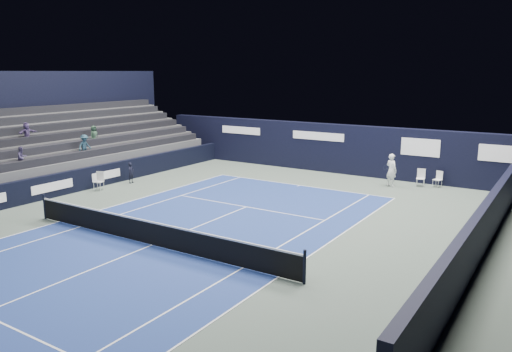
{
  "coord_description": "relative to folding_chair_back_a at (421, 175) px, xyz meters",
  "views": [
    {
      "loc": [
        12.85,
        -12.8,
        6.37
      ],
      "look_at": [
        -0.18,
        7.53,
        1.3
      ],
      "focal_mm": 35.0,
      "sensor_mm": 36.0,
      "label": 1
    }
  ],
  "objects": [
    {
      "name": "side_barrier_left",
      "position": [
        -15.35,
        -9.43,
        -0.07
      ],
      "size": [
        0.33,
        22.0,
        1.2
      ],
      "color": "black",
      "rests_on": "ground"
    },
    {
      "name": "court_surface",
      "position": [
        -5.85,
        -15.4,
        -0.67
      ],
      "size": [
        10.97,
        23.77,
        0.01
      ],
      "primitive_type": "cube",
      "color": "navy",
      "rests_on": "ground"
    },
    {
      "name": "tennis_net",
      "position": [
        -5.85,
        -15.4,
        -0.16
      ],
      "size": [
        12.9,
        0.1,
        1.1
      ],
      "color": "black",
      "rests_on": "ground"
    },
    {
      "name": "spectator_stand",
      "position": [
        -19.12,
        -8.42,
        1.28
      ],
      "size": [
        6.0,
        18.0,
        6.4
      ],
      "color": "#4B4B4D",
      "rests_on": "ground"
    },
    {
      "name": "enclosure_wall_right",
      "position": [
        4.65,
        -9.4,
        0.23
      ],
      "size": [
        0.3,
        22.0,
        1.8
      ],
      "primitive_type": "cube",
      "color": "black",
      "rests_on": "ground"
    },
    {
      "name": "folding_chair_back_b",
      "position": [
        0.88,
        0.32,
        -0.15
      ],
      "size": [
        0.51,
        0.5,
        0.92
      ],
      "rotation": [
        0.0,
        0.0,
        -0.34
      ],
      "color": "silver",
      "rests_on": "ground"
    },
    {
      "name": "tennis_player",
      "position": [
        -1.42,
        -0.95,
        0.27
      ],
      "size": [
        0.81,
        0.96,
        1.87
      ],
      "color": "white",
      "rests_on": "ground"
    },
    {
      "name": "back_sponsor_wall",
      "position": [
        -5.84,
        1.09,
        0.88
      ],
      "size": [
        26.0,
        0.63,
        3.1
      ],
      "color": "black",
      "rests_on": "ground"
    },
    {
      "name": "court_markings",
      "position": [
        -5.85,
        -15.4,
        -0.66
      ],
      "size": [
        11.03,
        23.83,
        0.0
      ],
      "color": "white",
      "rests_on": "court_surface"
    },
    {
      "name": "line_judge_chair",
      "position": [
        -14.6,
        -10.4,
        -0.09
      ],
      "size": [
        0.56,
        0.55,
        1.02
      ],
      "rotation": [
        0.0,
        0.0,
        0.33
      ],
      "color": "silver",
      "rests_on": "ground"
    },
    {
      "name": "ground",
      "position": [
        -5.85,
        -13.4,
        -0.67
      ],
      "size": [
        48.0,
        48.0,
        0.0
      ],
      "primitive_type": "plane",
      "color": "#4C5A50",
      "rests_on": "ground"
    },
    {
      "name": "line_judge",
      "position": [
        -14.41,
        -8.26,
        -0.06
      ],
      "size": [
        0.36,
        0.48,
        1.21
      ],
      "primitive_type": "imported",
      "rotation": [
        0.0,
        0.0,
        1.73
      ],
      "color": "black",
      "rests_on": "ground"
    },
    {
      "name": "folding_chair_back_a",
      "position": [
        0.0,
        0.0,
        0.0
      ],
      "size": [
        0.51,
        0.53,
        1.01
      ],
      "rotation": [
        0.0,
        0.0,
        0.16
      ],
      "color": "silver",
      "rests_on": "ground"
    }
  ]
}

